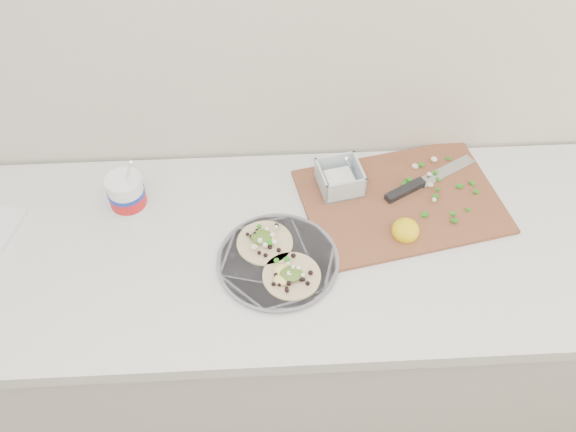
{
  "coord_description": "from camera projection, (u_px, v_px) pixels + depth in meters",
  "views": [
    {
      "loc": [
        0.17,
        0.42,
        2.17
      ],
      "look_at": [
        0.23,
        1.46,
        0.96
      ],
      "focal_mm": 40.0,
      "sensor_mm": 36.0,
      "label": 1
    }
  ],
  "objects": [
    {
      "name": "taco_plate",
      "position": [
        278.0,
        259.0,
        1.56
      ],
      "size": [
        0.3,
        0.3,
        0.04
      ],
      "rotation": [
        0.0,
        0.0,
        0.26
      ],
      "color": "slate",
      "rests_on": "counter"
    },
    {
      "name": "tub",
      "position": [
        127.0,
        192.0,
        1.64
      ],
      "size": [
        0.1,
        0.1,
        0.21
      ],
      "rotation": [
        0.0,
        0.0,
        -0.04
      ],
      "color": "white",
      "rests_on": "counter"
    },
    {
      "name": "cutboard",
      "position": [
        396.0,
        195.0,
        1.7
      ],
      "size": [
        0.57,
        0.45,
        0.08
      ],
      "rotation": [
        0.0,
        0.0,
        0.2
      ],
      "color": "brown",
      "rests_on": "counter"
    },
    {
      "name": "counter",
      "position": [
        214.0,
        335.0,
        1.95
      ],
      "size": [
        2.44,
        0.66,
        0.9
      ],
      "color": "beige",
      "rests_on": "ground"
    }
  ]
}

